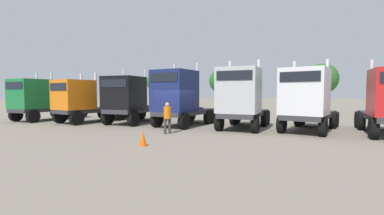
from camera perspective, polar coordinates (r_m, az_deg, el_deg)
The scene contains 12 objects.
ground at distance 17.55m, azimuth -4.15°, elevation -4.59°, with size 200.00×200.00×0.00m, color gray.
semi_truck_green at distance 25.88m, azimuth -29.90°, elevation 1.49°, with size 3.14×6.25×4.04m.
semi_truck_orange at distance 22.71m, azimuth -22.10°, elevation 1.33°, with size 3.99×6.74×3.90m.
semi_truck_black at distance 20.80m, azimuth -13.14°, elevation 1.73°, with size 2.61×6.00×4.13m.
semi_truck_navy at distance 18.65m, azimuth -2.80°, elevation 2.14°, with size 3.50×6.16×4.46m.
semi_truck_silver at distance 17.33m, azimuth 10.30°, elevation 1.97°, with size 2.91×5.85×4.48m.
semi_truck_white at distance 17.40m, azimuth 23.07°, elevation 1.59°, with size 4.01×6.64×4.35m.
visitor_in_hivis at distance 15.56m, azimuth -5.25°, elevation -1.71°, with size 0.57×0.57×1.80m.
traffic_cone_far at distance 12.24m, azimuth -10.34°, elevation -6.48°, with size 0.36×0.36×0.66m, color #F2590C.
oak_far_left at distance 40.51m, azimuth -7.56°, elevation 5.32°, with size 2.85×2.85×5.34m.
oak_far_centre at distance 37.96m, azimuth 6.19°, elevation 5.56°, with size 3.37×3.37×5.64m.
oak_far_right at distance 33.67m, azimuth 25.84°, elevation 5.46°, with size 3.41×3.41×5.60m.
Camera 1 is at (7.13, -15.85, 2.39)m, focal length 25.24 mm.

